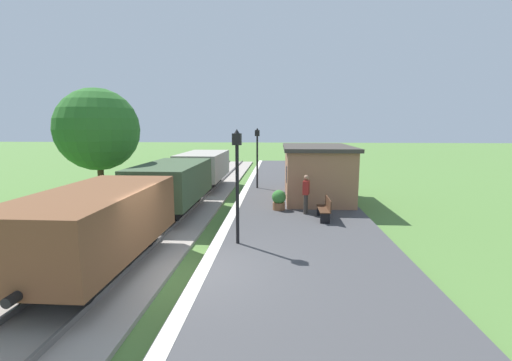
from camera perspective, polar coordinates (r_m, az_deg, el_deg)
ground_plane at (r=9.74m, az=-11.18°, el=-15.65°), size 160.00×160.00×0.00m
platform_slab at (r=9.43m, az=8.71°, el=-15.60°), size 6.00×60.00×0.25m
platform_edge_stripe at (r=9.55m, az=-8.83°, el=-14.43°), size 0.36×60.00×0.01m
track_ballast at (r=10.56m, az=-24.27°, el=-13.93°), size 3.80×60.00×0.12m
rail_near at (r=10.21m, az=-20.64°, el=-13.73°), size 0.07×60.00×0.14m
rail_far at (r=10.86m, az=-27.75°, el=-12.81°), size 0.07×60.00×0.14m
freight_train at (r=16.01m, az=-13.69°, el=-0.78°), size 2.50×19.40×2.12m
station_hut at (r=18.56m, az=9.95°, el=1.44°), size 3.50×5.80×2.78m
bench_near_hut at (r=14.40m, az=11.36°, el=-4.51°), size 0.42×1.50×0.91m
bench_down_platform at (r=22.87m, az=8.53°, el=0.51°), size 0.42×1.50×0.91m
person_waiting at (r=15.11m, az=8.27°, el=-2.01°), size 0.33×0.43×1.71m
potted_planter at (r=15.79m, az=3.81°, el=-3.16°), size 0.64×0.64×0.92m
lamp_post_near at (r=10.90m, az=-3.14°, el=2.48°), size 0.28×0.28×3.70m
lamp_post_far at (r=21.13m, az=0.20°, el=5.60°), size 0.28×0.28×3.70m
tree_trackside_far at (r=17.58m, az=-24.72°, el=7.64°), size 3.76×3.76×5.77m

